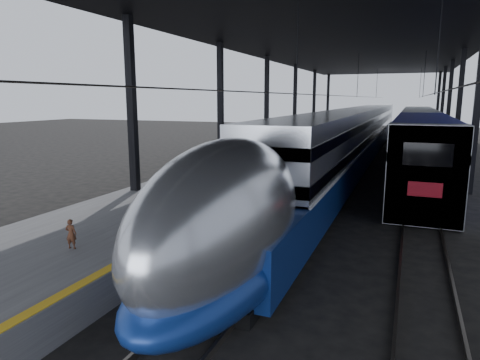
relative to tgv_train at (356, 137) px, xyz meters
The scene contains 8 objects.
ground 25.65m from the tgv_train, 94.49° to the right, with size 160.00×160.00×0.00m, color black.
platform 7.93m from the tgv_train, 135.09° to the right, with size 6.00×80.00×1.00m, color #4C4C4F.
yellow_strip 6.21m from the tgv_train, 116.22° to the right, with size 0.30×80.00×0.01m, color gold.
rails 6.35m from the tgv_train, 65.49° to the right, with size 6.52×80.00×0.16m.
canopy 8.91m from the tgv_train, 91.04° to the right, with size 18.00×75.00×9.47m.
tgv_train is the anchor object (origin of this frame).
second_train 9.91m from the tgv_train, 59.69° to the left, with size 3.12×56.05×4.29m.
child 28.44m from the tgv_train, 99.49° to the right, with size 0.33×0.21×0.89m, color #4D2A19.
Camera 1 is at (6.29, -11.81, 5.31)m, focal length 32.00 mm.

